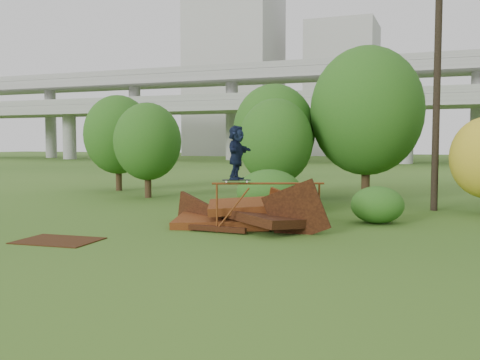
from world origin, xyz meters
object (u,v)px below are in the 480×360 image
(scrap_pile, at_px, (243,215))
(utility_pole, at_px, (437,78))
(skater, at_px, (237,152))
(flat_plate, at_px, (58,241))

(scrap_pile, relative_size, utility_pole, 0.55)
(skater, distance_m, utility_pole, 10.04)
(scrap_pile, bearing_deg, skater, -82.99)
(scrap_pile, xyz_separation_m, skater, (0.11, -0.89, 2.06))
(skater, relative_size, flat_plate, 0.76)
(skater, height_order, flat_plate, skater)
(skater, distance_m, flat_plate, 5.77)
(utility_pole, bearing_deg, skater, -125.29)
(flat_plate, relative_size, utility_pole, 0.21)
(skater, height_order, utility_pole, utility_pole)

